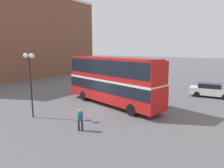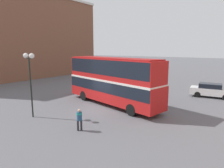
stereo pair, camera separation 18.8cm
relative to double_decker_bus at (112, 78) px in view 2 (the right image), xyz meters
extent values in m
plane|color=#5B5B60|center=(-0.37, -1.70, -2.74)|extent=(240.00, 240.00, 0.00)
cube|color=brown|center=(-27.18, 6.06, 5.15)|extent=(11.12, 31.78, 15.78)
cube|color=red|center=(0.00, 0.00, -1.23)|extent=(11.68, 4.70, 2.13)
cube|color=red|center=(0.00, 0.00, 0.89)|extent=(11.50, 4.59, 2.11)
cube|color=black|center=(0.00, 0.00, -0.75)|extent=(11.58, 4.71, 1.05)
cube|color=black|center=(0.00, 0.00, 1.15)|extent=(11.34, 4.59, 1.44)
cube|color=silver|center=(0.00, 0.00, -0.13)|extent=(11.58, 4.70, 0.20)
cube|color=maroon|center=(0.00, 0.00, 2.00)|extent=(10.96, 4.32, 0.10)
cylinder|color=black|center=(3.80, 0.34, -2.22)|extent=(1.09, 0.51, 1.05)
cylinder|color=black|center=(3.36, -1.81, -2.22)|extent=(1.09, 0.51, 1.05)
cylinder|color=black|center=(-3.14, 1.76, -2.22)|extent=(1.09, 0.51, 1.05)
cylinder|color=black|center=(-3.58, -0.38, -2.22)|extent=(1.09, 0.51, 1.05)
cylinder|color=#232328|center=(1.93, -6.70, -2.37)|extent=(0.14, 0.14, 0.75)
cylinder|color=#232328|center=(2.09, -6.54, -2.37)|extent=(0.14, 0.14, 0.75)
cylinder|color=navy|center=(2.01, -6.62, -1.69)|extent=(0.51, 0.51, 0.60)
cylinder|color=teal|center=(2.01, -6.62, -1.50)|extent=(0.54, 0.54, 0.13)
sphere|color=#D8A884|center=(2.01, -6.62, -1.29)|extent=(0.20, 0.20, 0.20)
cube|color=slate|center=(-3.10, 14.21, -2.05)|extent=(4.20, 1.95, 0.82)
cube|color=black|center=(-2.93, 14.22, -1.39)|extent=(2.20, 1.73, 0.50)
cylinder|color=black|center=(-4.38, 13.34, -2.40)|extent=(0.68, 0.23, 0.67)
cylinder|color=black|center=(-4.41, 15.04, -2.40)|extent=(0.68, 0.23, 0.67)
cylinder|color=black|center=(-1.79, 13.38, -2.40)|extent=(0.68, 0.23, 0.67)
cylinder|color=black|center=(-1.82, 15.09, -2.40)|extent=(0.68, 0.23, 0.67)
cube|color=silver|center=(7.63, 9.47, -2.05)|extent=(4.88, 2.38, 0.82)
cube|color=black|center=(7.44, 9.44, -1.37)|extent=(2.63, 1.90, 0.53)
cylinder|color=black|center=(6.08, 10.06, -2.41)|extent=(0.69, 0.31, 0.67)
cylinder|color=black|center=(6.30, 8.48, -2.41)|extent=(0.69, 0.31, 0.67)
cylinder|color=black|center=(-3.20, -6.92, -0.26)|extent=(0.12, 0.12, 4.96)
cylinder|color=black|center=(-3.20, -6.92, 2.17)|extent=(0.84, 0.06, 0.06)
sphere|color=white|center=(-3.62, -6.92, 2.37)|extent=(0.41, 0.41, 0.41)
sphere|color=white|center=(-2.78, -6.92, 2.37)|extent=(0.41, 0.41, 0.41)
camera|label=1|loc=(11.47, -16.09, 2.93)|focal=32.00mm
camera|label=2|loc=(11.62, -15.98, 2.93)|focal=32.00mm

